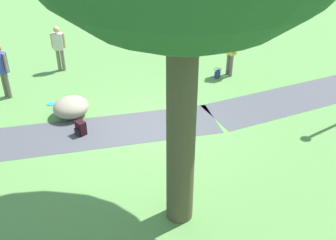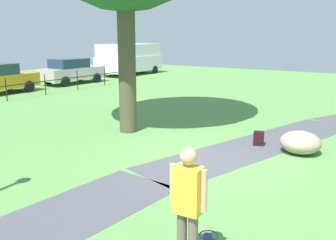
{
  "view_description": "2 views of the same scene",
  "coord_description": "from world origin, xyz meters",
  "px_view_note": "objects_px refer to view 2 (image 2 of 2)",
  "views": [
    {
      "loc": [
        4.06,
        8.34,
        5.78
      ],
      "look_at": [
        0.3,
        1.65,
        1.28
      ],
      "focal_mm": 41.33,
      "sensor_mm": 36.0,
      "label": 1
    },
    {
      "loc": [
        -8.19,
        -4.26,
        3.04
      ],
      "look_at": [
        0.18,
        1.26,
        0.76
      ],
      "focal_mm": 40.67,
      "sensor_mm": 36.0,
      "label": 2
    }
  ],
  "objects_px": {
    "backpack_by_boulder": "(259,139)",
    "delivery_van": "(129,58)",
    "lawn_boulder": "(300,142)",
    "parked_sedan_red": "(72,71)",
    "woman_with_handbag": "(188,201)"
  },
  "relations": [
    {
      "from": "lawn_boulder",
      "to": "backpack_by_boulder",
      "type": "distance_m",
      "value": 1.16
    },
    {
      "from": "lawn_boulder",
      "to": "woman_with_handbag",
      "type": "distance_m",
      "value": 6.0
    },
    {
      "from": "lawn_boulder",
      "to": "delivery_van",
      "type": "distance_m",
      "value": 20.69
    },
    {
      "from": "lawn_boulder",
      "to": "backpack_by_boulder",
      "type": "relative_size",
      "value": 3.76
    },
    {
      "from": "lawn_boulder",
      "to": "backpack_by_boulder",
      "type": "height_order",
      "value": "lawn_boulder"
    },
    {
      "from": "lawn_boulder",
      "to": "woman_with_handbag",
      "type": "relative_size",
      "value": 0.89
    },
    {
      "from": "woman_with_handbag",
      "to": "parked_sedan_red",
      "type": "bearing_deg",
      "value": 51.32
    },
    {
      "from": "delivery_van",
      "to": "lawn_boulder",
      "type": "bearing_deg",
      "value": -128.71
    },
    {
      "from": "parked_sedan_red",
      "to": "woman_with_handbag",
      "type": "bearing_deg",
      "value": -128.68
    },
    {
      "from": "parked_sedan_red",
      "to": "delivery_van",
      "type": "relative_size",
      "value": 0.76
    },
    {
      "from": "lawn_boulder",
      "to": "parked_sedan_red",
      "type": "xyz_separation_m",
      "value": [
        6.66,
        15.65,
        0.52
      ]
    },
    {
      "from": "parked_sedan_red",
      "to": "delivery_van",
      "type": "distance_m",
      "value": 6.3
    },
    {
      "from": "lawn_boulder",
      "to": "backpack_by_boulder",
      "type": "xyz_separation_m",
      "value": [
        0.1,
        1.16,
        -0.1
      ]
    },
    {
      "from": "backpack_by_boulder",
      "to": "delivery_van",
      "type": "distance_m",
      "value": 19.74
    },
    {
      "from": "parked_sedan_red",
      "to": "delivery_van",
      "type": "bearing_deg",
      "value": 4.34
    }
  ]
}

